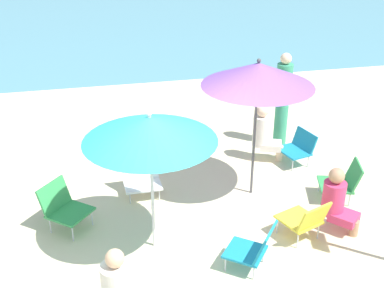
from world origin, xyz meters
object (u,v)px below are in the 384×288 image
object	(u,v)px
umbrella_teal	(150,129)
beach_chair_e	(343,181)
beach_chair_f	(305,219)
person_d	(337,200)
beach_chair_d	(254,248)
beach_chair_a	(298,147)
person_a	(264,133)
beach_chair_b	(141,176)
beach_chair_c	(63,206)
umbrella_purple	(258,74)
person_c	(121,284)
person_b	(283,99)

from	to	relation	value
umbrella_teal	beach_chair_e	distance (m)	3.30
beach_chair_f	umbrella_teal	bearing A→B (deg)	60.30
beach_chair_e	person_d	xyz separation A→B (m)	(-0.46, -0.66, 0.14)
beach_chair_d	beach_chair_e	world-z (taller)	beach_chair_d
beach_chair_a	person_a	size ratio (longest dim) A/B	0.63
beach_chair_b	beach_chair_c	world-z (taller)	beach_chair_c
beach_chair_b	beach_chair_a	bearing A→B (deg)	97.04
beach_chair_c	person_d	world-z (taller)	person_d
umbrella_purple	umbrella_teal	world-z (taller)	umbrella_purple
beach_chair_b	beach_chair_e	size ratio (longest dim) A/B	0.87
beach_chair_c	person_a	bearing A→B (deg)	61.75
beach_chair_a	person_c	xyz separation A→B (m)	(-3.29, -2.92, 0.14)
beach_chair_c	beach_chair_f	world-z (taller)	beach_chair_c
umbrella_purple	beach_chair_d	world-z (taller)	umbrella_purple
beach_chair_a	beach_chair_b	xyz separation A→B (m)	(-2.76, -0.41, -0.01)
beach_chair_a	person_b	world-z (taller)	person_b
umbrella_teal	beach_chair_b	xyz separation A→B (m)	(0.01, 1.36, -1.41)
umbrella_purple	person_a	xyz separation A→B (m)	(0.55, 1.01, -1.41)
beach_chair_d	beach_chair_f	distance (m)	0.94
umbrella_teal	beach_chair_f	bearing A→B (deg)	-9.04
beach_chair_c	beach_chair_d	bearing A→B (deg)	8.41
beach_chair_d	beach_chair_f	bearing A→B (deg)	-115.98
person_b	person_c	world-z (taller)	person_b
beach_chair_e	beach_chair_a	bearing A→B (deg)	-65.00
person_d	umbrella_teal	bearing A→B (deg)	-134.08
person_b	person_d	size ratio (longest dim) A/B	1.88
person_a	person_c	bearing A→B (deg)	-109.10
umbrella_purple	person_c	world-z (taller)	umbrella_purple
beach_chair_d	beach_chair_e	size ratio (longest dim) A/B	1.05
beach_chair_d	person_a	distance (m)	2.96
umbrella_teal	person_d	xyz separation A→B (m)	(2.50, -0.14, -1.25)
beach_chair_c	person_a	xyz separation A→B (m)	(3.37, 1.32, 0.17)
beach_chair_a	umbrella_purple	bearing A→B (deg)	21.16
umbrella_teal	person_a	bearing A→B (deg)	42.07
person_a	person_d	size ratio (longest dim) A/B	1.09
beach_chair_f	person_b	size ratio (longest dim) A/B	0.41
beach_chair_b	person_d	world-z (taller)	person_d
umbrella_purple	beach_chair_b	world-z (taller)	umbrella_purple
beach_chair_d	person_c	size ratio (longest dim) A/B	0.79
umbrella_purple	person_c	bearing A→B (deg)	-135.60
beach_chair_c	beach_chair_f	bearing A→B (deg)	22.57
beach_chair_f	beach_chair_d	bearing A→B (deg)	95.67
beach_chair_a	beach_chair_f	xyz separation A→B (m)	(-0.80, -2.08, 0.03)
beach_chair_c	person_d	distance (m)	3.74
beach_chair_a	person_b	distance (m)	0.95
beach_chair_c	beach_chair_e	size ratio (longest dim) A/B	1.13
beach_chair_b	beach_chair_e	world-z (taller)	beach_chair_e
beach_chair_e	person_b	size ratio (longest dim) A/B	0.39
beach_chair_c	person_a	size ratio (longest dim) A/B	0.77
beach_chair_b	person_b	size ratio (longest dim) A/B	0.34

